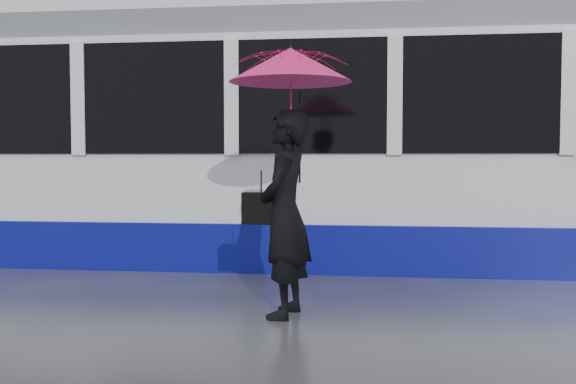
# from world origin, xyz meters

# --- Properties ---
(ground) EXTENTS (90.00, 90.00, 0.00)m
(ground) POSITION_xyz_m (0.00, 0.00, 0.00)
(ground) COLOR #29282D
(ground) RESTS_ON ground
(rails) EXTENTS (34.00, 1.51, 0.02)m
(rails) POSITION_xyz_m (0.00, 2.50, 0.01)
(rails) COLOR #3F3D38
(rails) RESTS_ON ground
(tram) EXTENTS (26.00, 2.56, 3.35)m
(tram) POSITION_xyz_m (-2.50, 2.50, 1.64)
(tram) COLOR white
(tram) RESTS_ON ground
(woman) EXTENTS (0.53, 0.74, 1.88)m
(woman) POSITION_xyz_m (-0.07, -0.85, 0.94)
(woman) COLOR black
(woman) RESTS_ON ground
(umbrella) EXTENTS (1.24, 1.24, 1.27)m
(umbrella) POSITION_xyz_m (-0.02, -0.85, 2.06)
(umbrella) COLOR #FD155B
(umbrella) RESTS_ON ground
(handbag) EXTENTS (0.35, 0.19, 0.47)m
(handbag) POSITION_xyz_m (-0.29, -0.83, 0.99)
(handbag) COLOR black
(handbag) RESTS_ON ground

